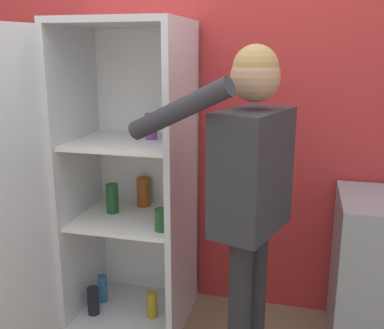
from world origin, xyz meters
TOP-DOWN VIEW (x-y plane):
  - wall_back at (0.00, 0.98)m, footprint 7.00×0.06m
  - refrigerator at (-0.48, 0.52)m, footprint 0.90×1.29m
  - person at (0.38, 0.25)m, footprint 0.75×0.56m

SIDE VIEW (x-z plane):
  - refrigerator at x=-0.48m, z-range -0.01..1.79m
  - person at x=0.38m, z-range 0.22..1.89m
  - wall_back at x=0.00m, z-range 0.00..2.55m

